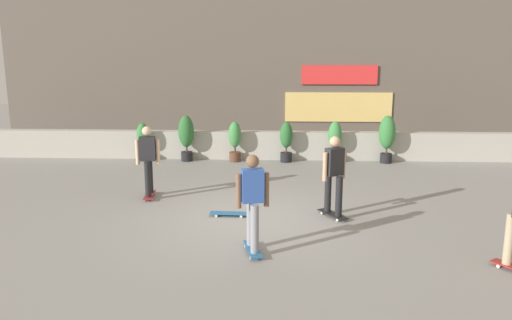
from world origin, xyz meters
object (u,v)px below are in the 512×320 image
object	(u,v)px
potted_plant_1	(186,135)
potted_plant_4	(335,140)
skater_foreground	(148,159)
potted_plant_3	(286,140)
potted_plant_5	(387,136)
skateboard_near_camera	(229,213)
potted_plant_2	(235,140)
potted_plant_0	(143,141)
skater_mid_plaza	(334,173)
skater_far_left	(253,199)

from	to	relation	value
potted_plant_1	potted_plant_4	xyz separation A→B (m)	(4.68, 0.00, -0.11)
skater_foreground	potted_plant_3	bearing A→B (deg)	52.12
potted_plant_5	skateboard_near_camera	distance (m)	7.07
potted_plant_5	skateboard_near_camera	world-z (taller)	potted_plant_5
potted_plant_2	potted_plant_4	distance (m)	3.14
potted_plant_0	skateboard_near_camera	size ratio (longest dim) A/B	1.50
potted_plant_1	skateboard_near_camera	distance (m)	5.87
potted_plant_1	potted_plant_3	xyz separation A→B (m)	(3.16, 0.00, -0.15)
skater_foreground	skateboard_near_camera	distance (m)	2.55
potted_plant_2	skater_mid_plaza	bearing A→B (deg)	-65.27
potted_plant_2	skateboard_near_camera	size ratio (longest dim) A/B	1.58
potted_plant_5	skater_mid_plaza	distance (m)	5.89
potted_plant_4	skater_mid_plaza	xyz separation A→B (m)	(-0.62, -5.45, 0.22)
potted_plant_3	potted_plant_4	distance (m)	1.52
potted_plant_0	skateboard_near_camera	distance (m)	6.44
potted_plant_4	skater_far_left	world-z (taller)	skater_far_left
potted_plant_0	skater_far_left	size ratio (longest dim) A/B	0.71
potted_plant_3	skater_foreground	bearing A→B (deg)	-127.88
potted_plant_0	potted_plant_3	bearing A→B (deg)	0.00
skater_mid_plaza	skateboard_near_camera	xyz separation A→B (m)	(-2.15, -0.04, -0.88)
potted_plant_4	skateboard_near_camera	xyz separation A→B (m)	(-2.77, -5.50, -0.66)
potted_plant_3	skater_foreground	size ratio (longest dim) A/B	0.75
potted_plant_3	potted_plant_1	bearing A→B (deg)	180.00
potted_plant_2	skater_foreground	world-z (taller)	skater_foreground
potted_plant_4	skater_far_left	xyz separation A→B (m)	(-2.18, -7.42, 0.22)
potted_plant_4	skateboard_near_camera	size ratio (longest dim) A/B	1.62
potted_plant_4	skater_far_left	size ratio (longest dim) A/B	0.77
potted_plant_0	skater_foreground	xyz separation A→B (m)	(1.28, -4.20, 0.29)
potted_plant_0	potted_plant_4	bearing A→B (deg)	0.00
skater_foreground	skateboard_near_camera	size ratio (longest dim) A/B	2.10
skater_mid_plaza	skateboard_near_camera	world-z (taller)	skater_mid_plaza
skater_foreground	skateboard_near_camera	xyz separation A→B (m)	(2.01, -1.29, -0.88)
potted_plant_5	potted_plant_1	bearing A→B (deg)	180.00
potted_plant_3	skater_far_left	bearing A→B (deg)	-95.10
potted_plant_3	skater_mid_plaza	size ratio (longest dim) A/B	0.75
skater_foreground	skater_mid_plaza	bearing A→B (deg)	-16.75
skater_foreground	skater_far_left	world-z (taller)	same
potted_plant_4	skateboard_near_camera	bearing A→B (deg)	-116.78
potted_plant_4	potted_plant_3	bearing A→B (deg)	-180.00
potted_plant_2	potted_plant_3	size ratio (longest dim) A/B	1.00
potted_plant_2	potted_plant_4	xyz separation A→B (m)	(3.14, 0.00, 0.03)
skater_mid_plaza	skater_foreground	distance (m)	4.35
potted_plant_3	potted_plant_2	bearing A→B (deg)	180.00
potted_plant_1	potted_plant_3	size ratio (longest dim) A/B	1.15
skater_mid_plaza	skater_far_left	bearing A→B (deg)	-128.34
potted_plant_5	skater_far_left	size ratio (longest dim) A/B	0.88
potted_plant_0	skateboard_near_camera	xyz separation A→B (m)	(3.30, -5.50, -0.59)
potted_plant_1	skater_foreground	xyz separation A→B (m)	(-0.11, -4.20, 0.10)
potted_plant_0	potted_plant_1	xyz separation A→B (m)	(1.39, 0.00, 0.19)
potted_plant_1	skater_foreground	distance (m)	4.20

